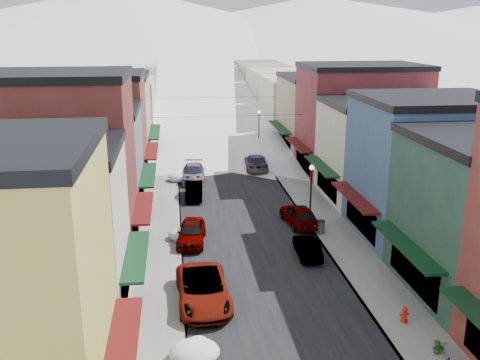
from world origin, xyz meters
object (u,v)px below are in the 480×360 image
object	(u,v)px
fire_hydrant	(404,315)
streetlamp_near	(311,187)
trash_can	(321,227)
car_silver_sedan	(191,232)
car_white_suv	(203,289)
car_green_sedan	(307,247)
car_dark_hatch	(194,191)

from	to	relation	value
fire_hydrant	streetlamp_near	distance (m)	15.42
fire_hydrant	trash_can	world-z (taller)	trash_can
fire_hydrant	car_silver_sedan	bearing A→B (deg)	130.70
car_white_suv	car_green_sedan	bearing A→B (deg)	34.84
car_silver_sedan	streetlamp_near	size ratio (longest dim) A/B	1.01
car_green_sedan	fire_hydrant	bearing A→B (deg)	110.49
car_white_suv	trash_can	distance (m)	13.20
trash_can	fire_hydrant	bearing A→B (deg)	-85.55
car_dark_hatch	fire_hydrant	xyz separation A→B (m)	(10.15, -22.95, -0.17)
car_silver_sedan	trash_can	bearing A→B (deg)	8.57
car_dark_hatch	car_green_sedan	bearing A→B (deg)	-59.24
car_silver_sedan	car_green_sedan	bearing A→B (deg)	-16.27
car_silver_sedan	car_dark_hatch	distance (m)	10.46
trash_can	car_silver_sedan	bearing A→B (deg)	-178.28
car_silver_sedan	car_dark_hatch	bearing A→B (deg)	93.50
car_silver_sedan	fire_hydrant	xyz separation A→B (m)	(10.76, -12.51, -0.27)
car_green_sedan	streetlamp_near	size ratio (longest dim) A/B	0.85
car_green_sedan	car_white_suv	bearing A→B (deg)	39.52
car_white_suv	streetlamp_near	world-z (taller)	streetlamp_near
trash_can	streetlamp_near	xyz separation A→B (m)	(-0.26, 2.34, 2.47)
car_white_suv	trash_can	bearing A→B (deg)	42.31
car_dark_hatch	fire_hydrant	distance (m)	25.10
car_dark_hatch	streetlamp_near	xyz separation A→B (m)	(8.89, -7.80, 2.41)
fire_hydrant	streetlamp_near	xyz separation A→B (m)	(-1.26, 15.15, 2.59)
car_silver_sedan	streetlamp_near	xyz separation A→B (m)	(9.50, 2.64, 2.32)
car_white_suv	trash_can	world-z (taller)	car_white_suv
car_silver_sedan	fire_hydrant	bearing A→B (deg)	-42.45
car_silver_sedan	fire_hydrant	size ratio (longest dim) A/B	5.49
car_silver_sedan	trash_can	xyz separation A→B (m)	(9.76, 0.29, -0.16)
car_green_sedan	trash_can	distance (m)	4.12
car_white_suv	car_dark_hatch	bearing A→B (deg)	87.10
car_silver_sedan	car_green_sedan	xyz separation A→B (m)	(7.80, -3.33, -0.15)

